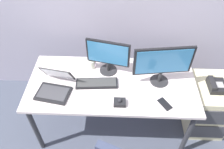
% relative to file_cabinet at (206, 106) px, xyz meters
% --- Properties ---
extents(ground_plane, '(8.00, 8.00, 0.00)m').
position_rel_file_cabinet_xyz_m(ground_plane, '(-1.07, -0.08, -0.33)').
color(ground_plane, '#424757').
extents(desk, '(1.67, 0.76, 0.76)m').
position_rel_file_cabinet_xyz_m(desk, '(-1.07, -0.08, 0.35)').
color(desk, silver).
rests_on(desk, ground).
extents(file_cabinet, '(0.42, 0.53, 0.66)m').
position_rel_file_cabinet_xyz_m(file_cabinet, '(0.00, 0.00, 0.00)').
color(file_cabinet, beige).
rests_on(file_cabinet, ground).
extents(desk_phone, '(0.17, 0.20, 0.09)m').
position_rel_file_cabinet_xyz_m(desk_phone, '(-0.01, -0.02, 0.36)').
color(desk_phone, black).
rests_on(desk_phone, file_cabinet).
extents(monitor_main, '(0.55, 0.18, 0.42)m').
position_rel_file_cabinet_xyz_m(monitor_main, '(-0.61, -0.04, 0.68)').
color(monitor_main, '#262628').
rests_on(monitor_main, desk).
extents(monitor_side, '(0.43, 0.18, 0.37)m').
position_rel_file_cabinet_xyz_m(monitor_side, '(-1.12, 0.09, 0.64)').
color(monitor_side, '#262628').
rests_on(monitor_side, desk).
extents(keyboard, '(0.42, 0.16, 0.03)m').
position_rel_file_cabinet_xyz_m(keyboard, '(-1.22, -0.10, 0.44)').
color(keyboard, black).
rests_on(keyboard, desk).
extents(laptop, '(0.36, 0.38, 0.22)m').
position_rel_file_cabinet_xyz_m(laptop, '(-1.62, -0.19, 0.48)').
color(laptop, black).
rests_on(laptop, desk).
extents(trackball_mouse, '(0.11, 0.09, 0.07)m').
position_rel_file_cabinet_xyz_m(trackball_mouse, '(-0.99, -0.34, 0.45)').
color(trackball_mouse, black).
rests_on(trackball_mouse, desk).
extents(coffee_mug, '(0.09, 0.08, 0.09)m').
position_rel_file_cabinet_xyz_m(coffee_mug, '(-1.30, 0.14, 0.48)').
color(coffee_mug, silver).
rests_on(coffee_mug, desk).
extents(cell_phone, '(0.13, 0.16, 0.01)m').
position_rel_file_cabinet_xyz_m(cell_phone, '(-0.58, -0.33, 0.43)').
color(cell_phone, black).
rests_on(cell_phone, desk).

